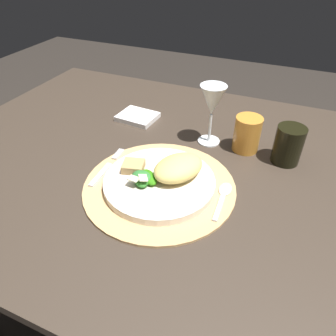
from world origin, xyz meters
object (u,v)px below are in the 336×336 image
Objects in this scene: dinner_plate at (159,182)px; napkin at (138,117)px; spoon at (224,194)px; wine_glass at (212,103)px; fork at (106,168)px; amber_tumbler at (247,134)px; dark_tumbler at (288,145)px; dining_table at (181,206)px.

napkin is (-0.20, 0.27, -0.01)m from dinner_plate.
spoon is 0.76× the size of wine_glass.
wine_glass is at bearing 78.53° from dinner_plate.
spoon is at bearing -35.76° from napkin.
dinner_plate is 2.23× the size of napkin.
fork is at bearing -79.04° from napkin.
amber_tumbler is at bearing 89.16° from spoon.
fork is 0.32m from wine_glass.
dark_tumbler is (0.10, -0.01, 0.00)m from amber_tumbler.
dinner_plate is at bearing -1.25° from fork.
amber_tumbler is at bearing 44.05° from dining_table.
amber_tumbler reaches higher than spoon.
amber_tumbler is (0.34, -0.04, 0.04)m from napkin.
amber_tumbler is 0.98× the size of dark_tumbler.
dining_table is 0.27m from amber_tumbler.
dark_tumbler reaches higher than dining_table.
wine_glass reaches higher than dark_tumbler.
dining_table is 0.31m from napkin.
dining_table is at bearing -37.79° from napkin.
wine_glass is at bearing 49.86° from fork.
dark_tumbler is at bearing 41.00° from dinner_plate.
dark_tumbler is at bearing 25.61° from dining_table.
dining_table is at bearing -154.39° from dark_tumbler.
dinner_plate is 0.26m from wine_glass.
amber_tumbler reaches higher than fork.
dark_tumbler reaches higher than amber_tumbler.
dinner_plate is at bearing -98.33° from dining_table.
dining_table is 0.33m from dark_tumbler.
dining_table is 14.40× the size of amber_tumbler.
fork is 1.27× the size of spoon.
wine_glass is 1.74× the size of amber_tumbler.
fork is 0.29m from spoon.
amber_tumbler reaches higher than napkin.
wine_glass reaches higher than dinner_plate.
fork is 1.64× the size of dark_tumbler.
napkin is at bearing 173.79° from amber_tumbler.
amber_tumbler is at bearing -6.21° from napkin.
spoon is (0.13, -0.08, 0.16)m from dining_table.
dark_tumbler is at bearing -7.61° from amber_tumbler.
napkin is 1.17× the size of dark_tumbler.
dining_table is at bearing 81.67° from dinner_plate.
amber_tumbler reaches higher than dining_table.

